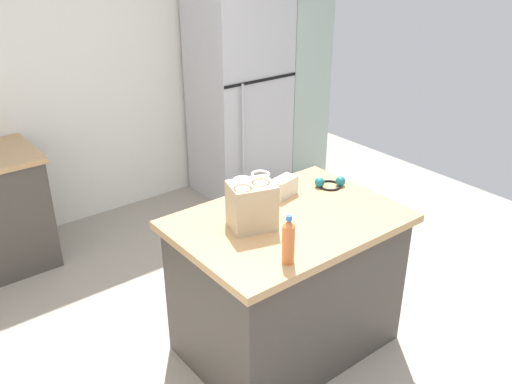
{
  "coord_description": "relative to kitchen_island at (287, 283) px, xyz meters",
  "views": [
    {
      "loc": [
        -1.72,
        -1.84,
        2.39
      ],
      "look_at": [
        0.12,
        0.49,
        0.96
      ],
      "focal_mm": 38.41,
      "sensor_mm": 36.0,
      "label": 1
    }
  ],
  "objects": [
    {
      "name": "bottle",
      "position": [
        -0.31,
        -0.34,
        0.57
      ],
      "size": [
        0.06,
        0.06,
        0.26
      ],
      "color": "#C66633",
      "rests_on": "kitchen_island"
    },
    {
      "name": "kitchen_island",
      "position": [
        0.0,
        0.0,
        0.0
      ],
      "size": [
        1.28,
        0.91,
        0.91
      ],
      "color": "#423D38",
      "rests_on": "ground"
    },
    {
      "name": "ear_defenders",
      "position": [
        0.49,
        0.16,
        0.47
      ],
      "size": [
        0.21,
        0.21,
        0.06
      ],
      "color": "black",
      "rests_on": "kitchen_island"
    },
    {
      "name": "small_box",
      "position": [
        0.17,
        0.24,
        0.51
      ],
      "size": [
        0.19,
        0.13,
        0.12
      ],
      "primitive_type": "cube",
      "rotation": [
        0.0,
        0.0,
        0.2
      ],
      "color": "beige",
      "rests_on": "kitchen_island"
    },
    {
      "name": "shopping_bag",
      "position": [
        -0.23,
        0.05,
        0.58
      ],
      "size": [
        0.29,
        0.26,
        0.31
      ],
      "color": "tan",
      "rests_on": "kitchen_island"
    },
    {
      "name": "ground",
      "position": [
        -0.12,
        -0.19,
        -0.46
      ],
      "size": [
        6.36,
        6.36,
        0.0
      ],
      "primitive_type": "plane",
      "color": "#9E9384"
    },
    {
      "name": "refrigerator",
      "position": [
        1.17,
        2.05,
        0.49
      ],
      "size": [
        0.82,
        0.7,
        1.89
      ],
      "color": "#B7B7BC",
      "rests_on": "ground"
    },
    {
      "name": "tall_cabinet",
      "position": [
        1.84,
        2.05,
        0.68
      ],
      "size": [
        0.48,
        0.62,
        2.28
      ],
      "color": "#9EB2A8",
      "rests_on": "ground"
    },
    {
      "name": "back_wall",
      "position": [
        -0.14,
        2.45,
        0.92
      ],
      "size": [
        5.25,
        0.13,
        2.76
      ],
      "color": "silver",
      "rests_on": "ground"
    }
  ]
}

